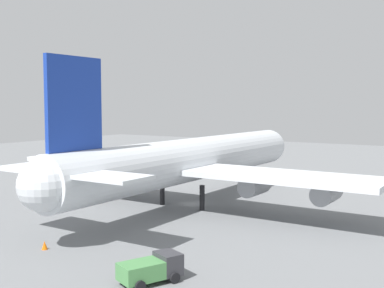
# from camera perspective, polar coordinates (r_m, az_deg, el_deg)

# --- Properties ---
(ground_plane) EXTENTS (233.82, 233.82, 0.00)m
(ground_plane) POSITION_cam_1_polar(r_m,az_deg,el_deg) (70.21, 0.00, -7.06)
(ground_plane) COLOR slate
(cargo_airplane) EXTENTS (58.45, 54.19, 19.24)m
(cargo_airplane) POSITION_cam_1_polar(r_m,az_deg,el_deg) (69.02, -0.10, -1.94)
(cargo_airplane) COLOR silver
(cargo_airplane) RESTS_ON ground_plane
(maintenance_van) EXTENTS (2.97, 4.70, 2.09)m
(maintenance_van) POSITION_cam_1_polar(r_m,az_deg,el_deg) (105.65, -6.48, -2.49)
(maintenance_van) COLOR silver
(maintenance_van) RESTS_ON ground_plane
(baggage_tug) EXTENTS (2.31, 4.34, 2.43)m
(baggage_tug) POSITION_cam_1_polar(r_m,az_deg,el_deg) (101.75, 2.12, -2.69)
(baggage_tug) COLOR #333338
(baggage_tug) RESTS_ON ground_plane
(pushback_tractor) EXTENTS (5.53, 4.06, 2.19)m
(pushback_tractor) POSITION_cam_1_polar(r_m,az_deg,el_deg) (40.30, -4.77, -14.37)
(pushback_tractor) COLOR #333338
(pushback_tractor) RESTS_ON ground_plane
(safety_cone_nose) EXTENTS (0.53, 0.53, 0.75)m
(safety_cone_nose) POSITION_cam_1_polar(r_m,az_deg,el_deg) (93.32, 8.40, -3.93)
(safety_cone_nose) COLOR orange
(safety_cone_nose) RESTS_ON ground_plane
(safety_cone_tail) EXTENTS (0.59, 0.59, 0.84)m
(safety_cone_tail) POSITION_cam_1_polar(r_m,az_deg,el_deg) (50.97, -16.95, -11.33)
(safety_cone_tail) COLOR orange
(safety_cone_tail) RESTS_ON ground_plane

